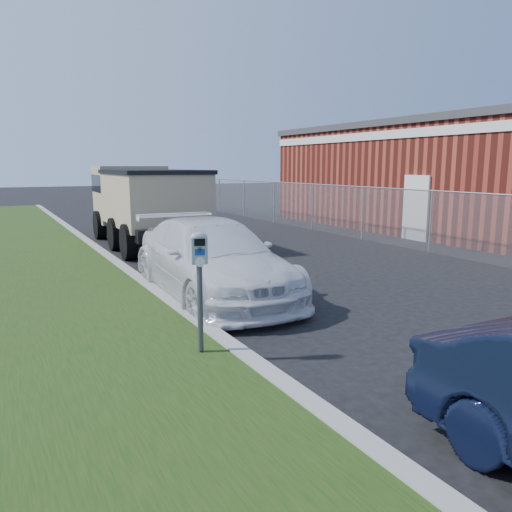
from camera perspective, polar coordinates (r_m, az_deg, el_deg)
name	(u,v)px	position (r m, az deg, el deg)	size (l,w,h in m)	color
ground	(357,317)	(8.64, 11.47, -6.79)	(120.00, 120.00, 0.00)	black
chainlink_fence	(363,203)	(17.54, 12.14, 5.97)	(0.06, 30.06, 30.00)	slate
brick_building	(461,175)	(22.49, 22.40, 8.53)	(9.20, 14.20, 4.17)	maroon
parking_meter	(199,266)	(6.30, -6.51, -1.11)	(0.24, 0.18, 1.55)	#3F4247
white_wagon	(212,258)	(9.71, -5.08, -0.28)	(2.06, 5.07, 1.47)	silver
dump_truck	(144,201)	(16.49, -12.63, 6.20)	(2.70, 6.45, 2.50)	black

